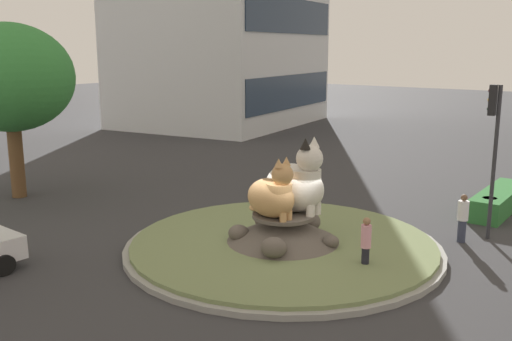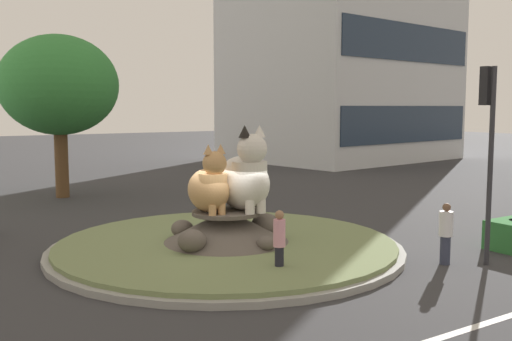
# 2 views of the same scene
# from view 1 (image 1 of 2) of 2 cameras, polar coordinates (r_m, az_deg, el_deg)

# --- Properties ---
(ground_plane) EXTENTS (160.00, 160.00, 0.00)m
(ground_plane) POSITION_cam_1_polar(r_m,az_deg,el_deg) (19.90, 2.65, -7.74)
(ground_plane) COLOR #333335
(roundabout_island) EXTENTS (10.69, 10.69, 1.25)m
(roundabout_island) POSITION_cam_1_polar(r_m,az_deg,el_deg) (19.79, 2.65, -6.77)
(roundabout_island) COLOR gray
(roundabout_island) RESTS_ON ground
(cat_statue_calico) EXTENTS (1.41, 2.03, 2.05)m
(cat_statue_calico) POSITION_cam_1_polar(r_m,az_deg,el_deg) (18.90, 1.70, -2.45)
(cat_statue_calico) COLOR tan
(cat_statue_calico) RESTS_ON roundabout_island
(cat_statue_white) EXTENTS (1.72, 2.55, 2.60)m
(cat_statue_white) POSITION_cam_1_polar(r_m,az_deg,el_deg) (19.59, 4.08, -1.35)
(cat_statue_white) COLOR silver
(cat_statue_white) RESTS_ON roundabout_island
(traffic_light_mast) EXTENTS (0.34, 0.46, 5.47)m
(traffic_light_mast) POSITION_cam_1_polar(r_m,az_deg,el_deg) (21.71, 22.31, 3.37)
(traffic_light_mast) COLOR #2D2D33
(traffic_light_mast) RESTS_ON ground
(clipped_hedge_strip) EXTENTS (5.01, 1.20, 0.90)m
(clipped_hedge_strip) POSITION_cam_1_polar(r_m,az_deg,el_deg) (26.28, 22.78, -2.74)
(clipped_hedge_strip) COLOR #2D7033
(clipped_hedge_strip) RESTS_ON ground
(broadleaf_tree_behind_island) EXTENTS (5.62, 5.62, 7.81)m
(broadleaf_tree_behind_island) POSITION_cam_1_polar(r_m,az_deg,el_deg) (27.99, -23.11, 8.36)
(broadleaf_tree_behind_island) COLOR brown
(broadleaf_tree_behind_island) RESTS_ON ground
(pedestrian_white_shirt) EXTENTS (0.38, 0.38, 1.73)m
(pedestrian_white_shirt) POSITION_cam_1_polar(r_m,az_deg,el_deg) (21.56, 19.67, -4.35)
(pedestrian_white_shirt) COLOR #33384C
(pedestrian_white_shirt) RESTS_ON ground
(pedestrian_pink_shirt) EXTENTS (0.31, 0.31, 1.76)m
(pedestrian_pink_shirt) POSITION_cam_1_polar(r_m,az_deg,el_deg) (17.88, 10.76, -7.05)
(pedestrian_pink_shirt) COLOR black
(pedestrian_pink_shirt) RESTS_ON ground
(litter_bin) EXTENTS (0.56, 0.56, 0.90)m
(litter_bin) POSITION_cam_1_polar(r_m,az_deg,el_deg) (24.79, 21.94, -3.52)
(litter_bin) COLOR #2D4233
(litter_bin) RESTS_ON ground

